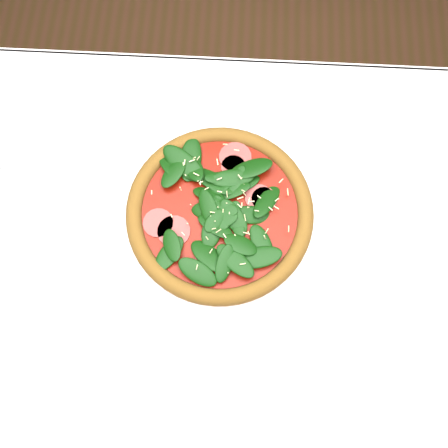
{
  "coord_description": "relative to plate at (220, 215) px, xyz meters",
  "views": [
    {
      "loc": [
        0.02,
        -0.23,
        1.61
      ],
      "look_at": [
        0.01,
        0.04,
        0.77
      ],
      "focal_mm": 40.0,
      "sensor_mm": 36.0,
      "label": 1
    }
  ],
  "objects": [
    {
      "name": "pizza",
      "position": [
        0.0,
        0.0,
        0.02
      ],
      "size": [
        0.37,
        0.37,
        0.04
      ],
      "rotation": [
        0.0,
        0.0,
        0.12
      ],
      "color": "#976224",
      "rests_on": "plate"
    },
    {
      "name": "fork",
      "position": [
        -0.24,
        -0.15,
        0.01
      ],
      "size": [
        0.04,
        0.17,
        0.0
      ],
      "rotation": [
        0.0,
        0.0,
        0.11
      ],
      "color": "silver",
      "rests_on": "napkin"
    },
    {
      "name": "dining_table",
      "position": [
        -0.0,
        -0.06,
        -0.11
      ],
      "size": [
        1.21,
        0.81,
        0.75
      ],
      "color": "white",
      "rests_on": "ground"
    },
    {
      "name": "ground",
      "position": [
        -0.0,
        -0.06,
        -0.76
      ],
      "size": [
        6.0,
        6.0,
        0.0
      ],
      "primitive_type": "plane",
      "color": "brown",
      "rests_on": "ground"
    },
    {
      "name": "plate",
      "position": [
        0.0,
        0.0,
        0.0
      ],
      "size": [
        0.39,
        0.39,
        0.02
      ],
      "color": "white",
      "rests_on": "dining_table"
    },
    {
      "name": "napkin",
      "position": [
        -0.24,
        -0.18,
        -0.0
      ],
      "size": [
        0.17,
        0.11,
        0.01
      ],
      "primitive_type": "cube",
      "rotation": [
        0.0,
        0.0,
        0.2
      ],
      "color": "white",
      "rests_on": "dining_table"
    }
  ]
}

